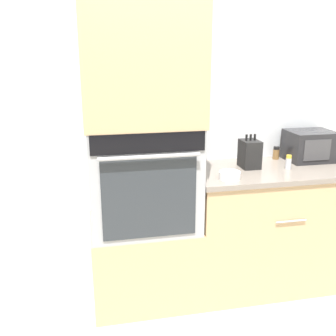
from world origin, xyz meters
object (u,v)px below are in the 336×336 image
at_px(microwave, 310,146).
at_px(condiment_jar_mid, 288,162).
at_px(wall_oven, 143,176).
at_px(knife_block, 250,154).
at_px(bowl, 230,175).
at_px(condiment_jar_near, 276,153).

distance_m(microwave, condiment_jar_mid, 0.33).
xyz_separation_m(microwave, condiment_jar_mid, (-0.27, -0.18, -0.07)).
distance_m(wall_oven, knife_block, 0.80).
bearing_deg(knife_block, wall_oven, -176.24).
relative_size(knife_block, condiment_jar_mid, 2.43).
bearing_deg(microwave, knife_block, -170.33).
relative_size(microwave, knife_block, 1.40).
height_order(wall_oven, bowl, wall_oven).
bearing_deg(bowl, wall_oven, 161.69).
xyz_separation_m(knife_block, condiment_jar_near, (0.30, 0.18, -0.05)).
bearing_deg(knife_block, condiment_jar_mid, -19.52).
distance_m(wall_oven, condiment_jar_mid, 1.06).
height_order(knife_block, condiment_jar_mid, knife_block).
bearing_deg(microwave, wall_oven, -173.86).
distance_m(wall_oven, microwave, 1.33).
relative_size(bowl, condiment_jar_near, 1.43).
bearing_deg(condiment_jar_mid, bowl, -163.96).
height_order(microwave, bowl, microwave).
bearing_deg(microwave, condiment_jar_mid, -145.70).
bearing_deg(wall_oven, condiment_jar_mid, -2.21).
distance_m(wall_oven, condiment_jar_near, 1.12).
bearing_deg(microwave, bowl, -156.95).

